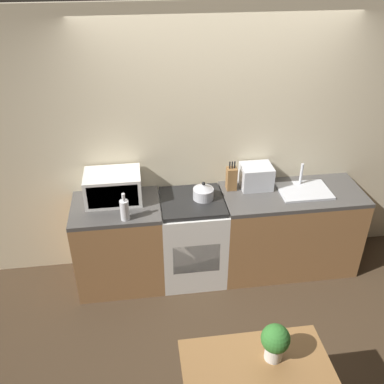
{
  "coord_description": "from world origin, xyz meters",
  "views": [
    {
      "loc": [
        -0.74,
        -2.57,
        3.07
      ],
      "look_at": [
        -0.29,
        0.7,
        1.05
      ],
      "focal_mm": 40.0,
      "sensor_mm": 36.0,
      "label": 1
    }
  ],
  "objects": [
    {
      "name": "ground_plane",
      "position": [
        0.0,
        0.0,
        0.0
      ],
      "size": [
        16.0,
        16.0,
        0.0
      ],
      "primitive_type": "plane",
      "color": "#3D2D1E"
    },
    {
      "name": "wall_back",
      "position": [
        0.0,
        1.14,
        1.3
      ],
      "size": [
        10.0,
        0.06,
        2.6
      ],
      "color": "beige",
      "rests_on": "ground_plane"
    },
    {
      "name": "counter_left_run",
      "position": [
        -1.0,
        0.8,
        0.45
      ],
      "size": [
        0.82,
        0.62,
        0.9
      ],
      "color": "olive",
      "rests_on": "ground_plane"
    },
    {
      "name": "counter_right_run",
      "position": [
        0.72,
        0.8,
        0.45
      ],
      "size": [
        1.37,
        0.62,
        0.9
      ],
      "color": "olive",
      "rests_on": "ground_plane"
    },
    {
      "name": "stove_range",
      "position": [
        -0.28,
        0.8,
        0.45
      ],
      "size": [
        0.62,
        0.62,
        0.9
      ],
      "color": "silver",
      "rests_on": "ground_plane"
    },
    {
      "name": "kettle",
      "position": [
        -0.17,
        0.82,
        0.97
      ],
      "size": [
        0.2,
        0.2,
        0.18
      ],
      "color": "#B7B7BC",
      "rests_on": "stove_range"
    },
    {
      "name": "microwave",
      "position": [
        -1.0,
        0.91,
        1.04
      ],
      "size": [
        0.52,
        0.36,
        0.28
      ],
      "color": "silver",
      "rests_on": "counter_left_run"
    },
    {
      "name": "bottle",
      "position": [
        -0.9,
        0.57,
        1.0
      ],
      "size": [
        0.08,
        0.08,
        0.26
      ],
      "color": "silver",
      "rests_on": "counter_left_run"
    },
    {
      "name": "knife_block",
      "position": [
        0.13,
        0.95,
        1.02
      ],
      "size": [
        0.1,
        0.1,
        0.3
      ],
      "color": "brown",
      "rests_on": "counter_right_run"
    },
    {
      "name": "toaster_oven",
      "position": [
        0.38,
        0.96,
        1.01
      ],
      "size": [
        0.3,
        0.25,
        0.23
      ],
      "color": "silver",
      "rests_on": "counter_right_run"
    },
    {
      "name": "sink_basin",
      "position": [
        0.83,
        0.81,
        0.92
      ],
      "size": [
        0.49,
        0.36,
        0.24
      ],
      "color": "silver",
      "rests_on": "counter_right_run"
    },
    {
      "name": "dining_table",
      "position": [
        -0.1,
        -0.95,
        0.62
      ],
      "size": [
        0.95,
        0.6,
        0.72
      ],
      "color": "brown",
      "rests_on": "ground_plane"
    },
    {
      "name": "potted_plant",
      "position": [
        0.02,
        -0.86,
        0.88
      ],
      "size": [
        0.18,
        0.18,
        0.27
      ],
      "color": "beige",
      "rests_on": "dining_table"
    }
  ]
}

